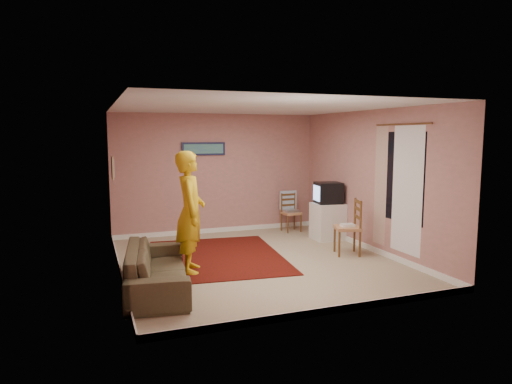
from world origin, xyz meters
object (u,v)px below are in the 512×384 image
object	(u,v)px
crt_tv	(328,193)
chair_b	(348,221)
chair_a	(291,208)
sofa	(157,268)
person	(190,212)
tv_cabinet	(328,221)

from	to	relation	value
crt_tv	chair_b	distance (m)	1.26
crt_tv	chair_b	size ratio (longest dim) A/B	0.99
chair_a	chair_b	size ratio (longest dim) A/B	0.82
chair_a	sofa	distance (m)	4.43
person	chair_b	bearing A→B (deg)	-76.02
crt_tv	sofa	world-z (taller)	crt_tv
tv_cabinet	chair_a	xyz separation A→B (m)	(-0.37, 0.98, 0.14)
tv_cabinet	chair_b	xyz separation A→B (m)	(-0.26, -1.18, 0.24)
chair_a	sofa	xyz separation A→B (m)	(-3.38, -2.86, -0.22)
person	chair_a	bearing A→B (deg)	-38.27
tv_cabinet	chair_b	bearing A→B (deg)	-102.47
chair_b	person	size ratio (longest dim) A/B	0.30
sofa	person	distance (m)	1.11
chair_b	person	distance (m)	2.88
chair_b	sofa	world-z (taller)	chair_b
tv_cabinet	chair_a	bearing A→B (deg)	110.94
chair_a	chair_b	xyz separation A→B (m)	(0.11, -2.16, 0.09)
chair_a	sofa	bearing A→B (deg)	-142.88
crt_tv	chair_a	distance (m)	1.14
sofa	person	xyz separation A→B (m)	(0.63, 0.65, 0.65)
chair_a	tv_cabinet	bearing A→B (deg)	-72.23
chair_a	chair_b	world-z (taller)	chair_b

